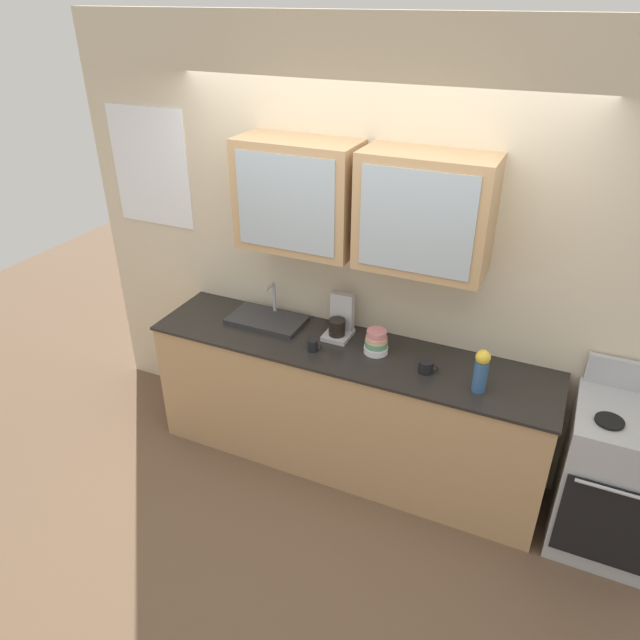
# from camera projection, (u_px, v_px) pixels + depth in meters

# --- Properties ---
(ground_plane) EXTENTS (10.00, 10.00, 0.00)m
(ground_plane) POSITION_uv_depth(u_px,v_px,m) (344.00, 459.00, 4.24)
(ground_plane) COLOR brown
(back_wall_unit) EXTENTS (4.24, 0.45, 2.85)m
(back_wall_unit) POSITION_uv_depth(u_px,v_px,m) (366.00, 246.00, 3.74)
(back_wall_unit) COLOR beige
(back_wall_unit) RESTS_ON ground_plane
(counter) EXTENTS (2.66, 0.61, 0.93)m
(counter) POSITION_uv_depth(u_px,v_px,m) (345.00, 407.00, 4.01)
(counter) COLOR tan
(counter) RESTS_ON ground_plane
(stove_range) EXTENTS (0.60, 0.62, 1.11)m
(stove_range) POSITION_uv_depth(u_px,v_px,m) (616.00, 481.00, 3.40)
(stove_range) COLOR #ADAFB5
(stove_range) RESTS_ON ground_plane
(sink_faucet) EXTENTS (0.52, 0.30, 0.25)m
(sink_faucet) POSITION_uv_depth(u_px,v_px,m) (267.00, 319.00, 4.09)
(sink_faucet) COLOR #2D2D30
(sink_faucet) RESTS_ON counter
(bowl_stack) EXTENTS (0.15, 0.15, 0.16)m
(bowl_stack) POSITION_uv_depth(u_px,v_px,m) (376.00, 342.00, 3.71)
(bowl_stack) COLOR white
(bowl_stack) RESTS_ON counter
(vase) EXTENTS (0.08, 0.08, 0.27)m
(vase) POSITION_uv_depth(u_px,v_px,m) (481.00, 370.00, 3.32)
(vase) COLOR #33598C
(vase) RESTS_ON counter
(cup_near_sink) EXTENTS (0.10, 0.07, 0.08)m
(cup_near_sink) POSITION_uv_depth(u_px,v_px,m) (313.00, 345.00, 3.74)
(cup_near_sink) COLOR black
(cup_near_sink) RESTS_ON counter
(cup_near_bowls) EXTENTS (0.12, 0.09, 0.08)m
(cup_near_bowls) POSITION_uv_depth(u_px,v_px,m) (426.00, 367.00, 3.53)
(cup_near_bowls) COLOR black
(cup_near_bowls) RESTS_ON counter
(coffee_maker) EXTENTS (0.17, 0.20, 0.29)m
(coffee_maker) POSITION_uv_depth(u_px,v_px,m) (340.00, 321.00, 3.88)
(coffee_maker) COLOR #B7B7BC
(coffee_maker) RESTS_ON counter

